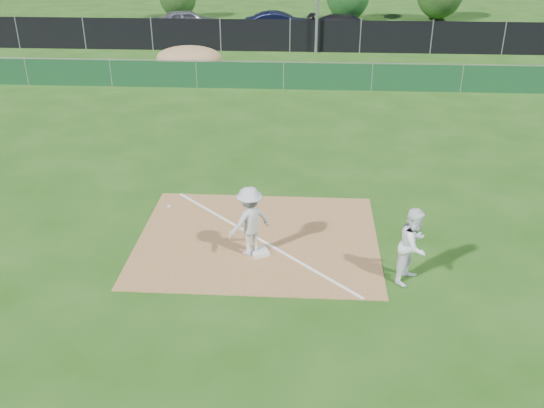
{
  "coord_description": "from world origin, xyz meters",
  "views": [
    {
      "loc": [
        1.19,
        -12.26,
        7.54
      ],
      "look_at": [
        0.36,
        1.0,
        1.0
      ],
      "focal_mm": 40.0,
      "sensor_mm": 36.0,
      "label": 1
    }
  ],
  "objects_px": {
    "car_right": "(348,27)",
    "first_base": "(260,252)",
    "play_at_first": "(250,221)",
    "car_mid": "(280,24)",
    "car_left": "(188,21)",
    "runner": "(414,245)"
  },
  "relations": [
    {
      "from": "car_right",
      "to": "first_base",
      "type": "bearing_deg",
      "value": 179.99
    },
    {
      "from": "play_at_first",
      "to": "car_mid",
      "type": "bearing_deg",
      "value": 91.46
    },
    {
      "from": "play_at_first",
      "to": "car_left",
      "type": "distance_m",
      "value": 28.81
    },
    {
      "from": "car_left",
      "to": "runner",
      "type": "bearing_deg",
      "value": -178.93
    },
    {
      "from": "runner",
      "to": "car_mid",
      "type": "height_order",
      "value": "runner"
    },
    {
      "from": "first_base",
      "to": "car_right",
      "type": "distance_m",
      "value": 26.98
    },
    {
      "from": "first_base",
      "to": "car_left",
      "type": "bearing_deg",
      "value": 104.06
    },
    {
      "from": "runner",
      "to": "car_mid",
      "type": "bearing_deg",
      "value": 40.87
    },
    {
      "from": "car_left",
      "to": "car_mid",
      "type": "distance_m",
      "value": 6.11
    },
    {
      "from": "play_at_first",
      "to": "car_mid",
      "type": "xyz_separation_m",
      "value": [
        -0.7,
        27.43,
        -0.13
      ]
    },
    {
      "from": "play_at_first",
      "to": "car_mid",
      "type": "height_order",
      "value": "play_at_first"
    },
    {
      "from": "car_mid",
      "to": "car_right",
      "type": "relative_size",
      "value": 0.89
    },
    {
      "from": "car_left",
      "to": "car_right",
      "type": "height_order",
      "value": "car_left"
    },
    {
      "from": "car_mid",
      "to": "first_base",
      "type": "bearing_deg",
      "value": 176.03
    },
    {
      "from": "play_at_first",
      "to": "runner",
      "type": "distance_m",
      "value": 3.8
    },
    {
      "from": "play_at_first",
      "to": "first_base",
      "type": "bearing_deg",
      "value": -4.5
    },
    {
      "from": "first_base",
      "to": "runner",
      "type": "xyz_separation_m",
      "value": [
        3.46,
        -0.89,
        0.82
      ]
    },
    {
      "from": "car_left",
      "to": "car_mid",
      "type": "xyz_separation_m",
      "value": [
        6.09,
        -0.57,
        -0.01
      ]
    },
    {
      "from": "runner",
      "to": "car_mid",
      "type": "distance_m",
      "value": 28.68
    },
    {
      "from": "runner",
      "to": "car_left",
      "type": "xyz_separation_m",
      "value": [
        -10.48,
        28.91,
        -0.12
      ]
    },
    {
      "from": "car_right",
      "to": "play_at_first",
      "type": "bearing_deg",
      "value": 179.5
    },
    {
      "from": "first_base",
      "to": "car_mid",
      "type": "bearing_deg",
      "value": 91.94
    }
  ]
}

